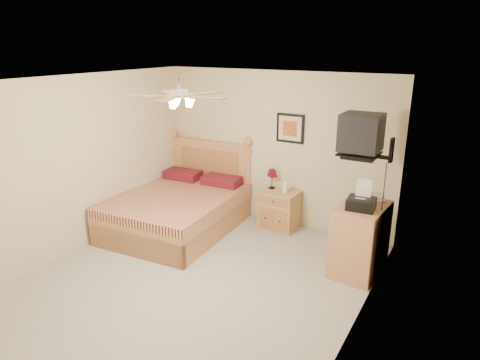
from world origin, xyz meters
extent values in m
plane|color=#9F9990|center=(0.00, 0.00, 0.00)|extent=(4.50, 4.50, 0.00)
cube|color=white|center=(0.00, 0.00, 2.50)|extent=(4.00, 4.50, 0.04)
cube|color=beige|center=(0.00, 2.25, 1.25)|extent=(4.00, 0.04, 2.50)
cube|color=beige|center=(0.00, -2.25, 1.25)|extent=(4.00, 0.04, 2.50)
cube|color=beige|center=(-2.00, 0.00, 1.25)|extent=(0.04, 4.50, 2.50)
cube|color=beige|center=(2.00, 0.00, 1.25)|extent=(0.04, 4.50, 2.50)
cube|color=#BF814E|center=(0.23, 2.00, 0.31)|extent=(0.59, 0.46, 0.63)
imported|color=white|center=(0.33, 1.99, 0.74)|extent=(0.11, 0.11, 0.23)
cube|color=black|center=(0.27, 2.23, 1.62)|extent=(0.46, 0.04, 0.46)
cube|color=#C67F4E|center=(1.73, 1.24, 0.47)|extent=(0.62, 0.84, 0.94)
imported|color=#BCAF9A|center=(1.73, 1.54, 0.95)|extent=(0.27, 0.32, 0.03)
imported|color=gray|center=(1.72, 1.54, 0.98)|extent=(0.26, 0.29, 0.02)
camera|label=1|loc=(2.90, -3.91, 2.91)|focal=32.00mm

